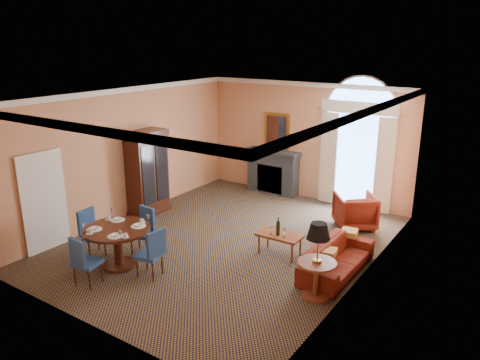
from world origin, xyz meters
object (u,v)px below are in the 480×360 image
Objects in this scene: dining_table at (117,238)px; side_table at (318,252)px; coffee_table at (279,235)px; armoire at (147,174)px; sofa at (337,258)px; armchair at (355,211)px.

side_table is at bearing 16.63° from dining_table.
dining_table is 1.40× the size of coffee_table.
armoire reaches higher than sofa.
dining_table is 3.87m from side_table.
coffee_table is at bearing 33.97° from armchair.
dining_table is at bearing -163.37° from side_table.
dining_table is (1.62, -2.49, -0.43)m from armoire.
armoire reaches higher than side_table.
side_table is (5.32, -1.38, -0.17)m from armoire.
armchair is 0.98× the size of coffee_table.
dining_table is 0.96× the size of side_table.
armoire is 4.04m from coffee_table.
armchair is at bearing 99.68° from side_table.
armoire reaches higher than dining_table.
sofa is at bearing 64.99° from armchair.
dining_table reaches higher than coffee_table.
coffee_table is at bearing 140.65° from side_table.
coffee_table is at bearing -4.19° from armoire.
armoire is 2.32× the size of coffee_table.
coffee_table is (2.36, 2.20, -0.16)m from dining_table.
sofa is (5.27, -0.33, -0.74)m from armoire.
sofa is 1.47× the size of side_table.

